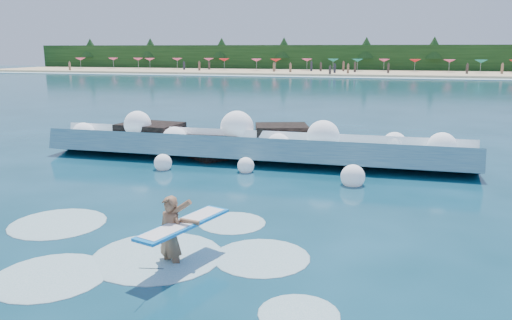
# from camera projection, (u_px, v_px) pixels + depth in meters

# --- Properties ---
(ground) EXTENTS (200.00, 200.00, 0.00)m
(ground) POSITION_uv_depth(u_px,v_px,m) (180.00, 218.00, 12.87)
(ground) COLOR #083441
(ground) RESTS_ON ground
(beach) EXTENTS (140.00, 20.00, 0.40)m
(beach) POSITION_uv_depth(u_px,v_px,m) (361.00, 73.00, 86.35)
(beach) COLOR tan
(beach) RESTS_ON ground
(wet_band) EXTENTS (140.00, 5.00, 0.08)m
(wet_band) POSITION_uv_depth(u_px,v_px,m) (357.00, 77.00, 76.01)
(wet_band) COLOR silver
(wet_band) RESTS_ON ground
(treeline) EXTENTS (140.00, 4.00, 5.00)m
(treeline) POSITION_uv_depth(u_px,v_px,m) (365.00, 58.00, 95.27)
(treeline) COLOR black
(treeline) RESTS_ON ground
(breaking_wave) EXTENTS (16.52, 2.64, 1.42)m
(breaking_wave) POSITION_uv_depth(u_px,v_px,m) (253.00, 147.00, 19.61)
(breaking_wave) COLOR teal
(breaking_wave) RESTS_ON ground
(rock_cluster) EXTENTS (8.29, 3.46, 1.46)m
(rock_cluster) POSITION_uv_depth(u_px,v_px,m) (208.00, 142.00, 20.87)
(rock_cluster) COLOR black
(rock_cluster) RESTS_ON ground
(surfer_with_board) EXTENTS (1.25, 2.90, 1.71)m
(surfer_with_board) POSITION_uv_depth(u_px,v_px,m) (174.00, 234.00, 10.02)
(surfer_with_board) COLOR brown
(surfer_with_board) RESTS_ON ground
(wave_spray) EXTENTS (15.35, 4.46, 1.96)m
(wave_spray) POSITION_uv_depth(u_px,v_px,m) (251.00, 137.00, 19.39)
(wave_spray) COLOR white
(wave_spray) RESTS_ON ground
(surf_foam) EXTENTS (8.50, 5.77, 0.14)m
(surf_foam) POSITION_uv_depth(u_px,v_px,m) (142.00, 250.00, 10.83)
(surf_foam) COLOR silver
(surf_foam) RESTS_ON ground
(beach_umbrellas) EXTENTS (113.56, 6.85, 0.50)m
(beach_umbrellas) POSITION_uv_depth(u_px,v_px,m) (362.00, 61.00, 87.76)
(beach_umbrellas) COLOR #EA447C
(beach_umbrellas) RESTS_ON ground
(beachgoers) EXTENTS (99.72, 13.14, 1.92)m
(beachgoers) POSITION_uv_depth(u_px,v_px,m) (372.00, 68.00, 82.57)
(beachgoers) COLOR #3F332D
(beachgoers) RESTS_ON ground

